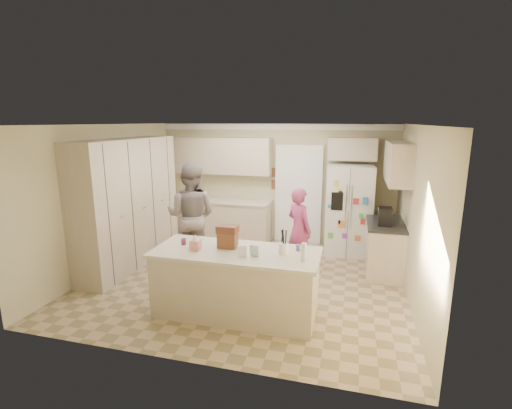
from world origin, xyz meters
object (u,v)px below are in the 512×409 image
(dollhouse_body, at_px, (228,240))
(teen_boy, at_px, (191,216))
(coffee_maker, at_px, (385,216))
(utensil_crock, at_px, (283,248))
(tissue_box, at_px, (195,245))
(refrigerator, at_px, (349,210))
(island_base, at_px, (236,284))
(teen_girl, at_px, (299,230))

(dollhouse_body, bearing_deg, teen_boy, 130.90)
(coffee_maker, height_order, utensil_crock, coffee_maker)
(coffee_maker, distance_m, utensil_crock, 2.32)
(teen_boy, bearing_deg, utensil_crock, 140.50)
(dollhouse_body, bearing_deg, coffee_maker, 39.29)
(tissue_box, bearing_deg, utensil_crock, 7.13)
(refrigerator, height_order, dollhouse_body, refrigerator)
(coffee_maker, relative_size, utensil_crock, 2.00)
(refrigerator, height_order, tissue_box, refrigerator)
(island_base, height_order, teen_boy, teen_boy)
(teen_boy, bearing_deg, refrigerator, -156.20)
(utensil_crock, bearing_deg, refrigerator, 74.58)
(tissue_box, distance_m, teen_boy, 1.73)
(island_base, xyz_separation_m, dollhouse_body, (-0.15, 0.10, 0.60))
(teen_girl, bearing_deg, refrigerator, -86.02)
(teen_boy, bearing_deg, coffee_maker, -176.50)
(island_base, xyz_separation_m, teen_girl, (0.61, 1.78, 0.32))
(teen_boy, bearing_deg, dollhouse_body, 126.81)
(island_base, relative_size, tissue_box, 15.71)
(refrigerator, bearing_deg, teen_boy, -154.81)
(coffee_maker, relative_size, dollhouse_body, 1.15)
(dollhouse_body, xyz_separation_m, teen_boy, (-1.17, 1.35, -0.07))
(coffee_maker, height_order, dollhouse_body, coffee_maker)
(coffee_maker, relative_size, island_base, 0.14)
(island_base, distance_m, utensil_crock, 0.86)
(coffee_maker, bearing_deg, dollhouse_body, -140.71)
(refrigerator, relative_size, teen_girl, 1.19)
(utensil_crock, relative_size, teen_boy, 0.08)
(coffee_maker, xyz_separation_m, teen_girl, (-1.44, -0.12, -0.31))
(refrigerator, bearing_deg, island_base, -119.00)
(teen_boy, bearing_deg, island_base, 128.21)
(coffee_maker, xyz_separation_m, teen_boy, (-3.37, -0.45, -0.10))
(utensil_crock, relative_size, dollhouse_body, 0.58)
(island_base, relative_size, teen_boy, 1.14)
(dollhouse_body, relative_size, teen_girl, 0.17)
(tissue_box, bearing_deg, dollhouse_body, 26.57)
(teen_girl, bearing_deg, dollhouse_body, 106.22)
(refrigerator, distance_m, dollhouse_body, 3.23)
(island_base, relative_size, utensil_crock, 14.67)
(refrigerator, distance_m, island_base, 3.28)
(dollhouse_body, xyz_separation_m, teen_girl, (0.76, 1.68, -0.28))
(coffee_maker, bearing_deg, island_base, -137.17)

